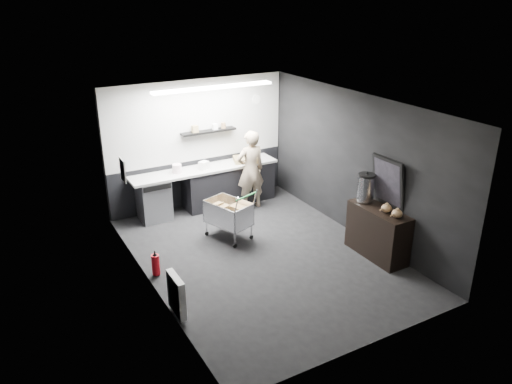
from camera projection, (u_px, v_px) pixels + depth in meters
floor at (263, 256)px, 8.83m from camera, size 5.50×5.50×0.00m
ceiling at (263, 105)px, 7.81m from camera, size 5.50×5.50×0.00m
wall_back at (198, 143)px, 10.54m from camera, size 5.50×0.00×5.50m
wall_front at (375, 256)px, 6.10m from camera, size 5.50×0.00×5.50m
wall_left at (147, 209)px, 7.41m from camera, size 0.00×5.50×5.50m
wall_right at (356, 165)px, 9.23m from camera, size 0.00×5.50×5.50m
kitchen_wall_panel at (197, 120)px, 10.33m from camera, size 3.95×0.02×1.70m
dado_panel at (200, 181)px, 10.84m from camera, size 3.95×0.02×1.00m
floating_shelf at (209, 131)px, 10.42m from camera, size 1.20×0.22×0.04m
wall_clock at (256, 99)px, 10.85m from camera, size 0.20×0.03×0.20m
poster at (123, 170)px, 8.39m from camera, size 0.02×0.30×0.40m
poster_red_band at (123, 166)px, 8.37m from camera, size 0.02×0.22×0.10m
radiator at (176, 295)px, 7.09m from camera, size 0.10×0.50×0.60m
ceiling_strip at (214, 88)px, 9.31m from camera, size 2.40×0.20×0.04m
prep_counter at (212, 186)px, 10.67m from camera, size 3.20×0.61×0.90m
person at (251, 170)px, 10.48m from camera, size 0.64×0.44×1.70m
shopping_cart at (228, 215)px, 9.31m from camera, size 0.80×1.07×0.99m
sideboard at (377, 226)px, 8.67m from camera, size 0.51×1.19×1.78m
fire_extinguisher at (156, 264)px, 8.15m from camera, size 0.13×0.13×0.44m
cardboard_box at (246, 159)px, 10.81m from camera, size 0.61×0.53×0.10m
pink_tub at (177, 169)px, 10.13m from camera, size 0.19×0.19×0.19m
white_container at (204, 165)px, 10.35m from camera, size 0.23×0.21×0.16m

